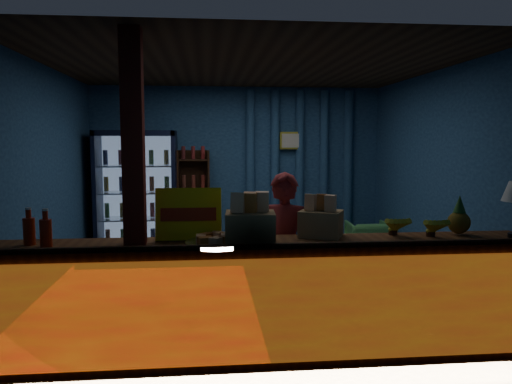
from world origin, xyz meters
TOP-DOWN VIEW (x-y plane):
  - ground at (0.00, 0.00)m, footprint 4.60×4.60m
  - room_walls at (0.00, 0.00)m, footprint 4.60×4.60m
  - counter at (0.00, -1.91)m, footprint 4.40×0.57m
  - support_post at (-1.05, -1.90)m, footprint 0.16×0.16m
  - beverage_cooler at (-1.55, 1.92)m, footprint 1.20×0.62m
  - bottle_shelf at (-0.70, 2.06)m, footprint 0.50×0.28m
  - curtain_folds at (1.00, 2.14)m, footprint 1.74×0.14m
  - framed_picture at (0.85, 2.10)m, footprint 0.36×0.04m
  - shopkeeper at (0.20, -1.41)m, footprint 0.63×0.54m
  - green_chair at (1.90, 1.36)m, footprint 0.62×0.64m
  - side_table at (1.16, 1.40)m, footprint 0.54×0.40m
  - yellow_sign at (-0.64, -1.77)m, footprint 0.53×0.11m
  - soda_bottles at (-1.79, -1.89)m, footprint 0.24×0.17m
  - snack_box_left at (-0.16, -1.96)m, footprint 0.41×0.34m
  - snack_box_centre at (0.46, -1.73)m, footprint 0.42×0.39m
  - pastry_tray at (-0.42, -1.99)m, footprint 0.49×0.49m
  - banana_bunches at (1.23, -1.82)m, footprint 0.54×0.31m
  - pineapple at (1.65, -1.78)m, footprint 0.19×0.19m

SIDE VIEW (x-z plane):
  - ground at x=0.00m, z-range 0.00..0.00m
  - side_table at x=1.16m, z-range -0.04..0.52m
  - green_chair at x=1.90m, z-range 0.00..0.55m
  - counter at x=0.00m, z-range -0.02..0.97m
  - shopkeeper at x=0.20m, z-range 0.00..1.47m
  - bottle_shelf at x=-0.70m, z-range -0.01..1.59m
  - beverage_cooler at x=-1.55m, z-range -0.02..1.88m
  - pastry_tray at x=-0.42m, z-range 0.94..1.02m
  - banana_bunches at x=1.23m, z-range 0.95..1.13m
  - soda_bottles at x=-1.79m, z-range 0.92..1.21m
  - snack_box_centre at x=0.46m, z-range 0.90..1.25m
  - pineapple at x=1.65m, z-range 0.92..1.25m
  - snack_box_left at x=-0.16m, z-range 0.89..1.30m
  - yellow_sign at x=-0.64m, z-range 0.95..1.37m
  - support_post at x=-1.05m, z-range 0.00..2.60m
  - curtain_folds at x=1.00m, z-range 0.05..2.55m
  - room_walls at x=0.00m, z-range -0.73..3.87m
  - framed_picture at x=0.85m, z-range 1.61..1.89m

